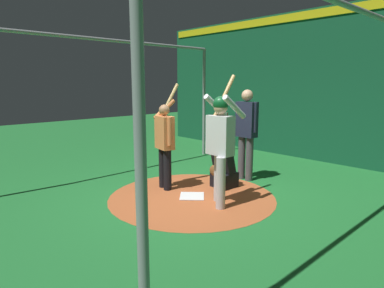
% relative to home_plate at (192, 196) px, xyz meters
% --- Properties ---
extents(ground_plane, '(26.61, 26.61, 0.00)m').
position_rel_home_plate_xyz_m(ground_plane, '(0.00, 0.00, -0.01)').
color(ground_plane, '#1E6B2D').
extents(dirt_circle, '(2.92, 2.92, 0.01)m').
position_rel_home_plate_xyz_m(dirt_circle, '(0.00, 0.00, -0.01)').
color(dirt_circle, '#AD562D').
rests_on(dirt_circle, ground).
extents(home_plate, '(0.59, 0.59, 0.01)m').
position_rel_home_plate_xyz_m(home_plate, '(0.00, 0.00, 0.00)').
color(home_plate, white).
rests_on(home_plate, dirt_circle).
extents(batter, '(0.68, 0.49, 2.12)m').
position_rel_home_plate_xyz_m(batter, '(-0.08, 0.58, 1.07)').
color(batter, '#BCBCC0').
rests_on(batter, ground).
extents(catcher, '(0.58, 0.40, 0.93)m').
position_rel_home_plate_xyz_m(catcher, '(-0.81, 0.01, 0.35)').
color(catcher, black).
rests_on(catcher, ground).
extents(umpire, '(0.23, 0.49, 1.85)m').
position_rel_home_plate_xyz_m(umpire, '(-1.55, -0.03, 1.04)').
color(umpire, '#4C4C51').
rests_on(umpire, ground).
extents(visitor, '(0.61, 0.51, 1.97)m').
position_rel_home_plate_xyz_m(visitor, '(0.04, -0.70, 0.91)').
color(visitor, black).
rests_on(visitor, ground).
extents(back_wall, '(0.22, 10.61, 3.80)m').
position_rel_home_plate_xyz_m(back_wall, '(-4.35, 0.00, 1.90)').
color(back_wall, '#145133').
rests_on(back_wall, ground).
extents(cage_frame, '(5.42, 4.81, 2.90)m').
position_rel_home_plate_xyz_m(cage_frame, '(0.00, 0.00, 2.02)').
color(cage_frame, gray).
rests_on(cage_frame, ground).
extents(bat_rack, '(0.58, 0.19, 1.05)m').
position_rel_home_plate_xyz_m(bat_rack, '(-4.10, -2.84, 0.48)').
color(bat_rack, olive).
rests_on(bat_rack, ground).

